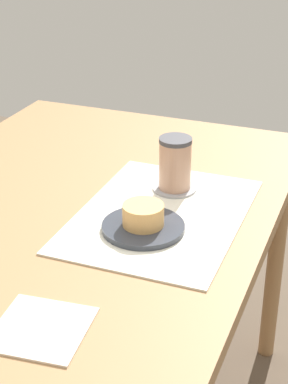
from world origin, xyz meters
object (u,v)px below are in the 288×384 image
Objects in this scene: pastry_plate at (143,227)px; dining_table at (75,233)px; coffee_mug at (175,163)px; pastry at (143,215)px.

dining_table is at bearing 73.17° from pastry_plate.
coffee_mug reaches higher than pastry_plate.
dining_table is 14.28× the size of pastry.
dining_table is at bearing 127.64° from coffee_mug.
dining_table is 0.28m from coffee_mug.
coffee_mug is at bearing 0.09° from pastry.
coffee_mug is (0.20, 0.00, 0.06)m from pastry_plate.
coffee_mug reaches higher than dining_table.
pastry reaches higher than pastry_plate.
pastry_plate is (-0.06, -0.19, 0.09)m from dining_table.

